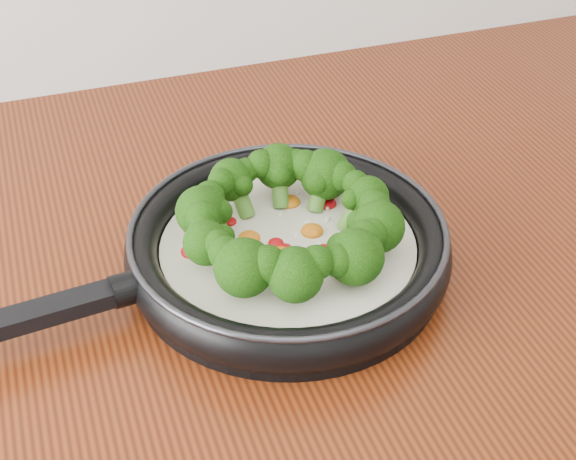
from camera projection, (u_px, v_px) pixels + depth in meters
name	position (u px, v px, depth m)	size (l,w,h in m)	color
skillet	(286.00, 243.00, 0.82)	(0.52, 0.35, 0.09)	black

